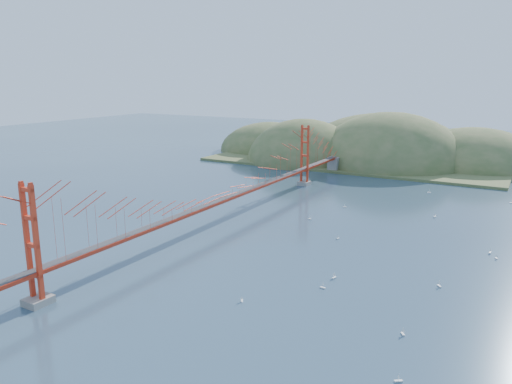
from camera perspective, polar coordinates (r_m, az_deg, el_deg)
The scene contains 17 objects.
ground at distance 72.27m, azimuth -4.35°, elevation -3.62°, with size 320.00×320.00×0.00m, color #2A4054.
bridge at distance 70.72m, azimuth -4.37°, elevation 1.86°, with size 2.20×94.40×12.00m.
far_headlands at distance 132.64m, azimuth 13.27°, elevation 3.77°, with size 84.00×58.00×25.00m.
sailboat_12 at distance 96.14m, azimuth 19.17°, elevation 0.00°, with size 0.65×0.57×0.73m.
sailboat_16 at distance 74.55m, azimuth 6.18°, elevation -3.02°, with size 0.59×0.57×0.67m.
sailboat_2 at distance 51.35m, azimuth 7.64°, elevation -10.69°, with size 0.61×0.52×0.70m.
sailboat_4 at distance 80.07m, azimuth 19.79°, elevation -2.60°, with size 0.60×0.61×0.69m.
sailboat_13 at distance 38.41m, azimuth 15.97°, elevation -19.94°, with size 0.63×0.63×0.67m.
sailboat_14 at distance 53.88m, azimuth 8.93°, elevation -9.56°, with size 0.57×0.62×0.69m.
sailboat_3 at distance 82.11m, azimuth 10.11°, elevation -1.64°, with size 0.55×0.55×0.62m.
sailboat_6 at distance 44.34m, azimuth 16.44°, elevation -15.20°, with size 0.60×0.60×0.65m.
sailboat_0 at distance 66.32m, azimuth 9.36°, elevation -5.20°, with size 0.44×0.49×0.56m.
sailboat_5 at distance 64.98m, azimuth 25.77°, elevation -6.76°, with size 0.51×0.51×0.56m.
sailboat_10 at distance 48.19m, azimuth -1.64°, elevation -12.25°, with size 0.52×0.52×0.58m.
sailboat_1 at distance 54.52m, azimuth 20.21°, elevation -9.96°, with size 0.67×0.67×0.71m.
sailboat_7 at distance 93.78m, azimuth 27.18°, elevation -1.05°, with size 0.62×0.57×0.69m.
sailboat_9 at distance 66.65m, azimuth 25.20°, elevation -6.21°, with size 0.49×0.57×0.66m.
Camera 1 is at (38.92, -57.23, 20.80)m, focal length 35.00 mm.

